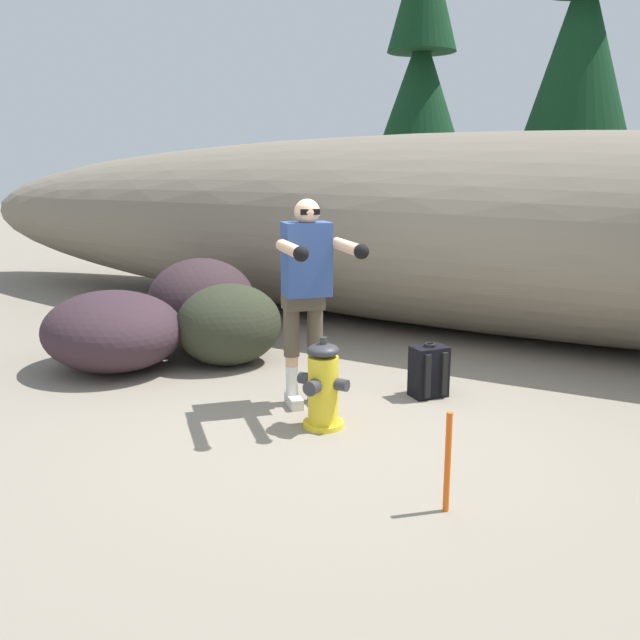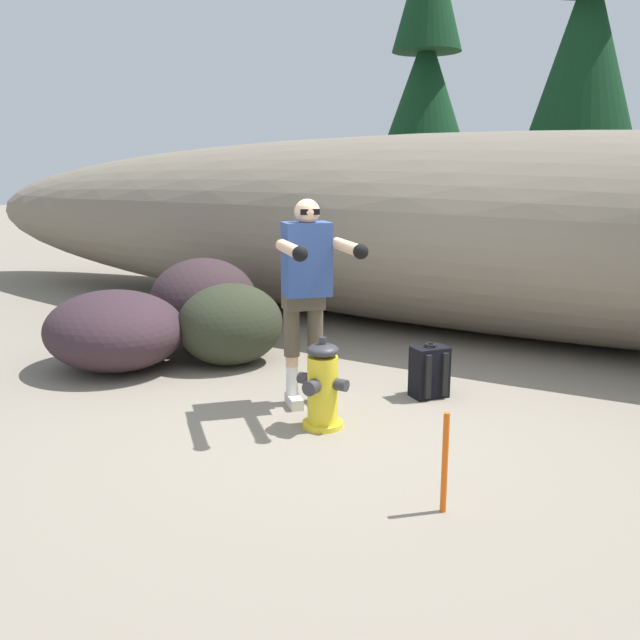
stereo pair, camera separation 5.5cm
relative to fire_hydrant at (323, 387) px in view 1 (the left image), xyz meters
The scene contains 11 objects.
ground_plane 0.38m from the fire_hydrant, 81.29° to the left, with size 56.00×56.00×0.04m, color gray.
dirt_embankment 3.87m from the fire_hydrant, 89.62° to the left, with size 17.56×3.20×2.32m, color #756B5B.
fire_hydrant is the anchor object (origin of this frame).
utility_worker 0.88m from the fire_hydrant, 136.78° to the left, with size 0.97×0.94×1.69m.
spare_backpack 1.16m from the fire_hydrant, 68.61° to the left, with size 0.36×0.36×0.47m.
boulder_large 2.53m from the fire_hydrant, behind, with size 1.31×1.43×0.76m, color #36252C.
boulder_mid 2.79m from the fire_hydrant, 148.64° to the left, with size 1.17×1.13×0.96m, color #35262A.
boulder_small 1.91m from the fire_hydrant, 149.17° to the left, with size 1.05×0.86×0.81m, color #2C3022.
pine_tree_far_left 10.61m from the fire_hydrant, 108.64° to the left, with size 2.16×2.16×6.74m.
pine_tree_left 8.85m from the fire_hydrant, 88.87° to the left, with size 2.07×2.07×7.53m.
survey_stake 1.48m from the fire_hydrant, 31.30° to the right, with size 0.04×0.04×0.60m, color #E55914.
Camera 1 is at (2.45, -4.43, 1.95)m, focal length 38.67 mm.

